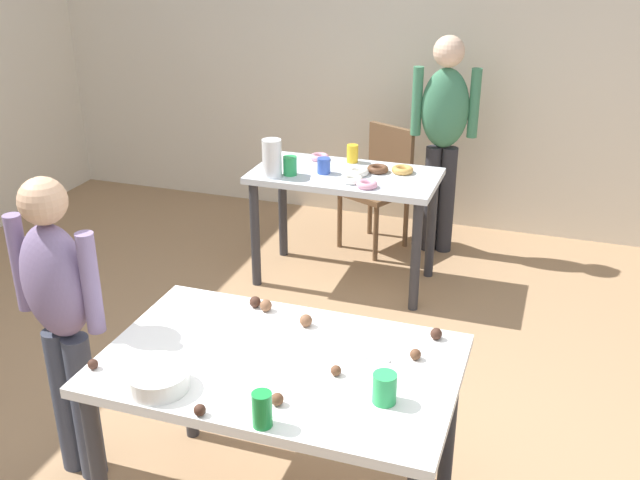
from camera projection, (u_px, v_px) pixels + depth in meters
name	position (u px, v px, depth m)	size (l,w,h in m)	color
wall_back	(442.00, 54.00, 5.41)	(6.40, 0.10, 2.60)	beige
dining_table_near	(280.00, 381.00, 2.75)	(1.30, 0.82, 0.75)	white
dining_table_far	(345.00, 191.00, 4.71)	(1.17, 0.61, 0.75)	silver
chair_far_table	(381.00, 180.00, 5.31)	(0.53, 0.53, 0.87)	brown
person_girl_near	(60.00, 310.00, 2.96)	(0.46, 0.25, 1.36)	#383D4C
person_adult_far	(444.00, 127.00, 5.04)	(0.46, 0.25, 1.52)	#28282D
mixing_bowl	(158.00, 380.00, 2.55)	(0.21, 0.21, 0.07)	white
soda_can	(262.00, 409.00, 2.35)	(0.07, 0.07, 0.12)	#198438
fork_near	(368.00, 357.00, 2.73)	(0.17, 0.02, 0.01)	silver
cup_near_0	(385.00, 388.00, 2.46)	(0.08, 0.08, 0.11)	green
cake_ball_0	(255.00, 302.00, 3.07)	(0.05, 0.05, 0.05)	#3D2319
cake_ball_1	(436.00, 334.00, 2.84)	(0.05, 0.05, 0.05)	#3D2319
cake_ball_2	(93.00, 364.00, 2.66)	(0.04, 0.04, 0.04)	#3D2319
cake_ball_3	(277.00, 399.00, 2.46)	(0.04, 0.04, 0.04)	brown
cake_ball_4	(336.00, 370.00, 2.62)	(0.04, 0.04, 0.04)	brown
cake_ball_5	(306.00, 320.00, 2.93)	(0.05, 0.05, 0.05)	brown
cake_ball_6	(200.00, 410.00, 2.41)	(0.04, 0.04, 0.04)	#3D2319
cake_ball_7	(415.00, 354.00, 2.71)	(0.04, 0.04, 0.04)	brown
cake_ball_8	(266.00, 305.00, 3.04)	(0.05, 0.05, 0.05)	brown
pitcher_far	(272.00, 158.00, 4.55)	(0.12, 0.12, 0.23)	white
cup_far_0	(290.00, 166.00, 4.60)	(0.08, 0.08, 0.12)	green
cup_far_1	(352.00, 154.00, 4.84)	(0.07, 0.07, 0.12)	yellow
cup_far_2	(324.00, 166.00, 4.63)	(0.08, 0.08, 0.10)	#3351B2
donut_far_0	(357.00, 172.00, 4.62)	(0.14, 0.14, 0.04)	white
donut_far_1	(319.00, 157.00, 4.90)	(0.13, 0.13, 0.04)	pink
donut_far_2	(403.00, 170.00, 4.65)	(0.14, 0.14, 0.04)	gold
donut_far_3	(352.00, 179.00, 4.49)	(0.13, 0.13, 0.04)	white
donut_far_4	(367.00, 184.00, 4.41)	(0.13, 0.13, 0.04)	pink
donut_far_5	(378.00, 169.00, 4.67)	(0.13, 0.13, 0.04)	brown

